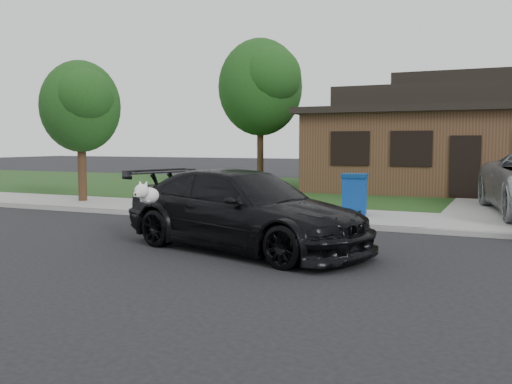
% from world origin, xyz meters
% --- Properties ---
extents(ground, '(120.00, 120.00, 0.00)m').
position_xyz_m(ground, '(0.00, 0.00, 0.00)').
color(ground, black).
rests_on(ground, ground).
extents(sidewalk, '(60.00, 3.00, 0.12)m').
position_xyz_m(sidewalk, '(0.00, 5.00, 0.06)').
color(sidewalk, gray).
rests_on(sidewalk, ground).
extents(curb, '(60.00, 0.12, 0.12)m').
position_xyz_m(curb, '(0.00, 3.50, 0.06)').
color(curb, gray).
rests_on(curb, ground).
extents(lawn, '(60.00, 13.00, 0.13)m').
position_xyz_m(lawn, '(0.00, 13.00, 0.07)').
color(lawn, '#193814').
rests_on(lawn, ground).
extents(sedan, '(5.60, 3.50, 1.51)m').
position_xyz_m(sedan, '(0.85, 0.11, 0.76)').
color(sedan, black).
rests_on(sedan, ground).
extents(recycling_bin, '(0.75, 0.76, 1.10)m').
position_xyz_m(recycling_bin, '(1.68, 5.17, 0.68)').
color(recycling_bin, navy).
rests_on(recycling_bin, sidewalk).
extents(house, '(12.60, 8.60, 4.65)m').
position_xyz_m(house, '(4.00, 15.00, 2.13)').
color(house, '#422B1C').
rests_on(house, ground).
extents(tree_0, '(3.78, 3.60, 6.34)m').
position_xyz_m(tree_0, '(-4.34, 12.88, 4.48)').
color(tree_0, '#332114').
rests_on(tree_0, ground).
extents(tree_2, '(2.73, 2.60, 4.59)m').
position_xyz_m(tree_2, '(-7.38, 5.11, 3.27)').
color(tree_2, '#332114').
rests_on(tree_2, ground).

